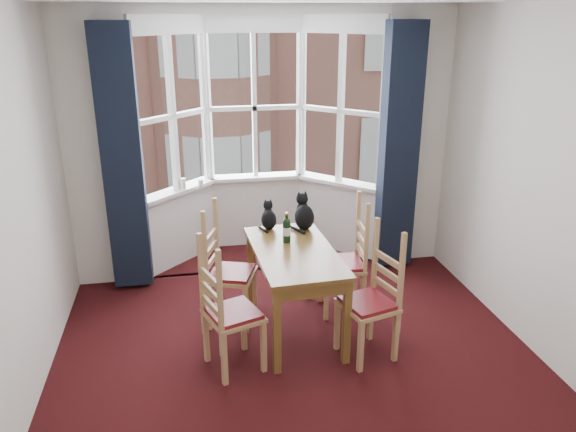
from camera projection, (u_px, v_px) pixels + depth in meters
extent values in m
plane|color=black|center=(309.00, 393.00, 4.26)|extent=(4.50, 4.50, 0.00)
cube|color=silver|center=(100.00, 153.00, 5.57)|extent=(0.70, 0.12, 2.80)
cube|color=silver|center=(413.00, 140.00, 6.14)|extent=(0.70, 0.12, 2.80)
cube|color=black|center=(123.00, 161.00, 5.46)|extent=(0.38, 0.22, 2.60)
cube|color=black|center=(399.00, 149.00, 5.95)|extent=(0.38, 0.22, 2.60)
cube|color=brown|center=(294.00, 252.00, 4.84)|extent=(0.74, 1.30, 0.04)
cube|color=brown|center=(277.00, 331.00, 4.38)|extent=(0.06, 0.06, 0.75)
cube|color=brown|center=(251.00, 269.00, 5.44)|extent=(0.06, 0.06, 0.75)
cube|color=brown|center=(347.00, 322.00, 4.51)|extent=(0.06, 0.06, 0.75)
cube|color=brown|center=(308.00, 263.00, 5.56)|extent=(0.06, 0.06, 0.75)
cube|color=tan|center=(233.00, 314.00, 4.42)|extent=(0.52, 0.53, 0.06)
cube|color=maroon|center=(233.00, 312.00, 4.42)|extent=(0.47, 0.48, 0.03)
cube|color=tan|center=(232.00, 274.00, 5.09)|extent=(0.52, 0.53, 0.06)
cube|color=maroon|center=(232.00, 273.00, 5.09)|extent=(0.47, 0.48, 0.03)
cube|color=tan|center=(367.00, 304.00, 4.57)|extent=(0.50, 0.51, 0.06)
cube|color=maroon|center=(367.00, 302.00, 4.57)|extent=(0.45, 0.46, 0.03)
cube|color=tan|center=(342.00, 264.00, 5.29)|extent=(0.43, 0.45, 0.06)
cube|color=maroon|center=(342.00, 263.00, 5.29)|extent=(0.39, 0.41, 0.03)
ellipsoid|color=black|center=(269.00, 220.00, 5.28)|extent=(0.15, 0.20, 0.19)
sphere|color=black|center=(268.00, 206.00, 5.30)|extent=(0.09, 0.09, 0.09)
cone|color=black|center=(265.00, 201.00, 5.28)|extent=(0.03, 0.03, 0.04)
cone|color=black|center=(271.00, 201.00, 5.28)|extent=(0.03, 0.03, 0.04)
ellipsoid|color=black|center=(304.00, 217.00, 5.27)|extent=(0.20, 0.25, 0.24)
sphere|color=black|center=(302.00, 199.00, 5.30)|extent=(0.12, 0.12, 0.11)
cone|color=black|center=(299.00, 194.00, 5.27)|extent=(0.04, 0.04, 0.05)
cone|color=black|center=(305.00, 193.00, 5.28)|extent=(0.04, 0.04, 0.05)
cylinder|color=black|center=(287.00, 231.00, 4.97)|extent=(0.07, 0.07, 0.20)
sphere|color=black|center=(287.00, 222.00, 4.94)|extent=(0.06, 0.06, 0.06)
cylinder|color=black|center=(287.00, 218.00, 4.92)|extent=(0.03, 0.03, 0.08)
cylinder|color=gold|center=(287.00, 213.00, 4.91)|extent=(0.03, 0.03, 0.02)
cylinder|color=silver|center=(287.00, 231.00, 4.97)|extent=(0.07, 0.07, 0.08)
cylinder|color=white|center=(183.00, 184.00, 6.19)|extent=(0.06, 0.06, 0.12)
cylinder|color=white|center=(201.00, 183.00, 6.26)|extent=(0.06, 0.06, 0.09)
plane|color=#333335|center=(199.00, 155.00, 36.10)|extent=(80.00, 80.00, 0.00)
cube|color=#A86A57|center=(208.00, 71.00, 17.07)|extent=(18.00, 6.00, 14.00)
cylinder|color=#A86A57|center=(214.00, 83.00, 14.30)|extent=(3.20, 3.20, 14.00)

